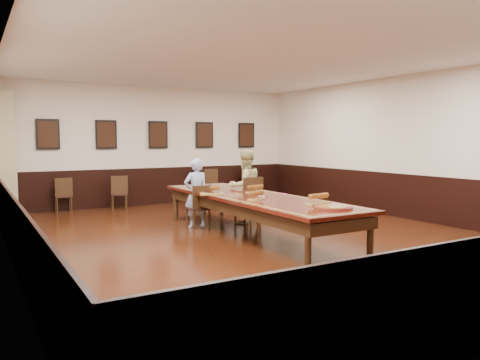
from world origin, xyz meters
TOP-DOWN VIEW (x-y plane):
  - floor at (0.00, 0.00)m, footprint 8.00×10.00m
  - ceiling at (0.00, 0.00)m, footprint 8.00×10.00m
  - wall_back at (0.00, 5.01)m, footprint 8.00×0.02m
  - wall_left at (-4.01, 0.00)m, footprint 0.02×10.00m
  - wall_right at (4.01, 0.00)m, footprint 0.02×10.00m
  - chair_man at (-0.55, 1.22)m, footprint 0.42×0.45m
  - chair_woman at (0.56, 1.14)m, footprint 0.48×0.52m
  - spare_chair_a at (-2.53, 4.77)m, footprint 0.41×0.45m
  - spare_chair_b at (-1.23, 4.50)m, footprint 0.48×0.51m
  - spare_chair_c at (1.25, 4.51)m, footprint 0.52×0.55m
  - spare_chair_d at (2.71, 4.80)m, footprint 0.52×0.56m
  - person_man at (-0.55, 1.31)m, footprint 0.52×0.34m
  - person_woman at (0.56, 1.24)m, footprint 0.79×0.62m
  - pink_phone at (0.60, -0.07)m, footprint 0.14×0.16m
  - curtain at (-3.75, 4.82)m, footprint 0.45×0.18m
  - wainscoting at (0.00, 0.00)m, footprint 8.00×10.00m
  - conference_table at (0.00, 0.00)m, footprint 1.40×5.00m
  - posters at (0.00, 4.94)m, footprint 6.14×0.04m
  - flight_a at (-0.58, 0.50)m, footprint 0.46×0.24m
  - flight_b at (0.28, 0.38)m, footprint 0.43×0.21m
  - flight_c at (-0.26, -0.53)m, footprint 0.44×0.33m
  - flight_d at (0.29, -1.48)m, footprint 0.49×0.21m
  - red_plate_grp at (-0.02, -0.30)m, footprint 0.21×0.21m
  - carved_platter at (0.17, -1.97)m, footprint 0.59×0.59m

SIDE VIEW (x-z plane):
  - floor at x=0.00m, z-range -0.02..0.00m
  - spare_chair_a at x=-2.53m, z-range 0.00..0.85m
  - spare_chair_b at x=-1.23m, z-range 0.00..0.87m
  - chair_man at x=-0.55m, z-range 0.00..0.88m
  - spare_chair_d at x=2.71m, z-range 0.00..0.94m
  - spare_chair_c at x=1.25m, z-range 0.00..0.96m
  - chair_woman at x=0.56m, z-range 0.00..1.00m
  - wainscoting at x=0.00m, z-range 0.00..1.00m
  - conference_table at x=0.00m, z-range 0.23..0.99m
  - person_man at x=-0.55m, z-range 0.00..1.40m
  - pink_phone at x=0.60m, z-range 0.75..0.76m
  - red_plate_grp at x=-0.02m, z-range 0.75..0.77m
  - carved_platter at x=0.17m, z-range 0.75..0.79m
  - person_woman at x=0.56m, z-range 0.00..1.56m
  - flight_b at x=0.28m, z-range 0.74..0.90m
  - flight_c at x=-0.26m, z-range 0.74..0.91m
  - flight_a at x=-0.58m, z-range 0.74..0.91m
  - flight_d at x=0.29m, z-range 0.74..0.92m
  - curtain at x=-3.75m, z-range 0.00..2.90m
  - wall_back at x=0.00m, z-range 0.00..3.20m
  - wall_left at x=-4.01m, z-range 0.00..3.20m
  - wall_right at x=4.01m, z-range 0.00..3.20m
  - posters at x=0.00m, z-range 1.53..2.27m
  - ceiling at x=0.00m, z-range 3.20..3.22m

